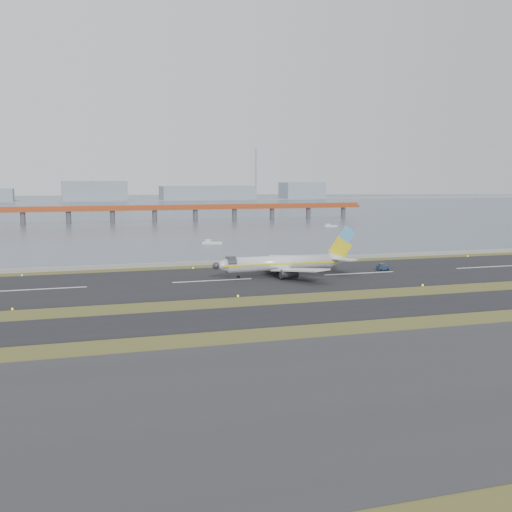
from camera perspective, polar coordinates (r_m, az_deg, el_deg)
name	(u,v)px	position (r m, az deg, el deg)	size (l,w,h in m)	color
ground	(248,304)	(129.55, -0.69, -4.25)	(1000.00, 1000.00, 0.00)	#364117
apron_strip	(382,388)	(80.26, 11.15, -11.41)	(1000.00, 50.00, 0.10)	#2C2C2E
taxiway_strip	(267,315)	(118.36, 1.02, -5.30)	(1000.00, 18.00, 0.10)	black
runway_strip	(213,281)	(158.03, -3.89, -2.22)	(1000.00, 45.00, 0.10)	black
seawall	(188,264)	(186.92, -6.10, -0.68)	(1000.00, 2.50, 1.00)	gray
bay_water	(95,207)	(583.24, -14.11, 4.26)	(1400.00, 800.00, 1.30)	#434E5F
red_pier	(155,209)	(376.32, -9.00, 4.13)	(260.00, 5.00, 10.20)	#9E3F1B
far_shoreline	(98,195)	(743.49, -13.88, 5.26)	(1400.00, 80.00, 60.50)	gray
airliner	(285,263)	(164.89, 2.60, -0.63)	(38.52, 32.89, 12.80)	silver
pushback_tug	(383,267)	(178.47, 11.19, -0.98)	(3.12, 1.89, 1.98)	#16273E
workboat_near	(212,243)	(246.09, -3.96, 1.19)	(8.05, 4.88, 1.87)	silver
workboat_far	(330,226)	(334.81, 6.59, 2.68)	(7.18, 2.56, 1.72)	silver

